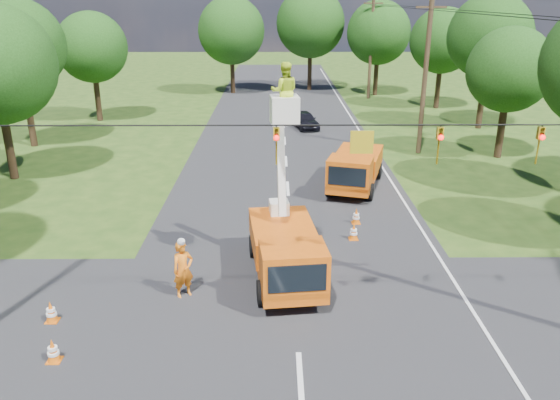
{
  "coord_description": "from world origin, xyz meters",
  "views": [
    {
      "loc": [
        -0.62,
        -11.66,
        9.37
      ],
      "look_at": [
        -0.47,
        6.46,
        2.6
      ],
      "focal_mm": 35.0,
      "sensor_mm": 36.0,
      "label": 1
    }
  ],
  "objects_px": {
    "traffic_cone_2": "(354,232)",
    "tree_far_c": "(379,33)",
    "ground_worker": "(183,270)",
    "tree_right_d": "(490,37)",
    "traffic_cone_5": "(51,312)",
    "tree_left_f": "(92,48)",
    "distant_car": "(304,120)",
    "tree_left_e": "(18,45)",
    "traffic_cone_3": "(356,216)",
    "tree_far_a": "(231,31)",
    "bucket_truck": "(286,237)",
    "tree_right_c": "(510,70)",
    "traffic_cone_7": "(358,167)",
    "tree_right_e": "(443,41)",
    "pole_right_mid": "(425,71)",
    "tree_far_b": "(311,23)",
    "traffic_cone_4": "(53,351)",
    "second_truck": "(355,168)",
    "pole_right_far": "(371,44)"
  },
  "relations": [
    {
      "from": "traffic_cone_3",
      "to": "traffic_cone_5",
      "type": "xyz_separation_m",
      "value": [
        -10.38,
        -7.64,
        0.0
      ]
    },
    {
      "from": "distant_car",
      "to": "traffic_cone_5",
      "type": "height_order",
      "value": "distant_car"
    },
    {
      "from": "tree_right_c",
      "to": "ground_worker",
      "type": "bearing_deg",
      "value": -135.26
    },
    {
      "from": "tree_right_c",
      "to": "tree_far_a",
      "type": "bearing_deg",
      "value": 127.17
    },
    {
      "from": "bucket_truck",
      "to": "pole_right_mid",
      "type": "bearing_deg",
      "value": 55.62
    },
    {
      "from": "tree_right_d",
      "to": "tree_far_a",
      "type": "bearing_deg",
      "value": 141.06
    },
    {
      "from": "bucket_truck",
      "to": "traffic_cone_2",
      "type": "height_order",
      "value": "bucket_truck"
    },
    {
      "from": "traffic_cone_4",
      "to": "tree_right_c",
      "type": "bearing_deg",
      "value": 45.43
    },
    {
      "from": "traffic_cone_3",
      "to": "pole_right_far",
      "type": "bearing_deg",
      "value": 79.95
    },
    {
      "from": "tree_left_e",
      "to": "tree_right_e",
      "type": "bearing_deg",
      "value": 23.02
    },
    {
      "from": "tree_right_d",
      "to": "tree_far_a",
      "type": "relative_size",
      "value": 1.02
    },
    {
      "from": "traffic_cone_2",
      "to": "tree_far_a",
      "type": "xyz_separation_m",
      "value": [
        -7.56,
        36.27,
        5.83
      ]
    },
    {
      "from": "traffic_cone_2",
      "to": "traffic_cone_3",
      "type": "relative_size",
      "value": 1.0
    },
    {
      "from": "traffic_cone_2",
      "to": "tree_far_c",
      "type": "bearing_deg",
      "value": 78.87
    },
    {
      "from": "traffic_cone_2",
      "to": "tree_far_c",
      "type": "relative_size",
      "value": 0.08
    },
    {
      "from": "tree_right_c",
      "to": "bucket_truck",
      "type": "bearing_deg",
      "value": -130.94
    },
    {
      "from": "bucket_truck",
      "to": "traffic_cone_7",
      "type": "xyz_separation_m",
      "value": [
        4.31,
        12.2,
        -1.27
      ]
    },
    {
      "from": "traffic_cone_5",
      "to": "tree_left_f",
      "type": "xyz_separation_m",
      "value": [
        -7.31,
        29.24,
        5.33
      ]
    },
    {
      "from": "pole_right_mid",
      "to": "tree_right_e",
      "type": "distance_m",
      "value": 15.92
    },
    {
      "from": "distant_car",
      "to": "tree_far_c",
      "type": "xyz_separation_m",
      "value": [
        7.93,
        14.94,
        5.42
      ]
    },
    {
      "from": "traffic_cone_2",
      "to": "tree_far_b",
      "type": "xyz_separation_m",
      "value": [
        0.44,
        38.27,
        6.45
      ]
    },
    {
      "from": "traffic_cone_3",
      "to": "distant_car",
      "type": "bearing_deg",
      "value": 94.08
    },
    {
      "from": "tree_far_a",
      "to": "traffic_cone_5",
      "type": "bearing_deg",
      "value": -93.37
    },
    {
      "from": "ground_worker",
      "to": "tree_left_e",
      "type": "distance_m",
      "value": 24.32
    },
    {
      "from": "traffic_cone_3",
      "to": "traffic_cone_7",
      "type": "relative_size",
      "value": 1.0
    },
    {
      "from": "traffic_cone_7",
      "to": "tree_right_c",
      "type": "bearing_deg",
      "value": 19.99
    },
    {
      "from": "traffic_cone_2",
      "to": "tree_right_d",
      "type": "distance_m",
      "value": 24.51
    },
    {
      "from": "ground_worker",
      "to": "tree_right_d",
      "type": "xyz_separation_m",
      "value": [
        18.47,
        24.71,
        5.69
      ]
    },
    {
      "from": "tree_far_b",
      "to": "pole_right_mid",
      "type": "bearing_deg",
      "value": -77.59
    },
    {
      "from": "traffic_cone_4",
      "to": "second_truck",
      "type": "bearing_deg",
      "value": 54.63
    },
    {
      "from": "traffic_cone_5",
      "to": "traffic_cone_7",
      "type": "xyz_separation_m",
      "value": [
        11.51,
        14.9,
        0.0
      ]
    },
    {
      "from": "tree_right_d",
      "to": "tree_far_a",
      "type": "xyz_separation_m",
      "value": [
        -19.8,
        16.0,
        -0.49
      ]
    },
    {
      "from": "traffic_cone_3",
      "to": "tree_right_d",
      "type": "relative_size",
      "value": 0.07
    },
    {
      "from": "second_truck",
      "to": "tree_left_e",
      "type": "height_order",
      "value": "tree_left_e"
    },
    {
      "from": "tree_left_f",
      "to": "tree_right_e",
      "type": "relative_size",
      "value": 0.97
    },
    {
      "from": "pole_right_mid",
      "to": "tree_left_e",
      "type": "height_order",
      "value": "pole_right_mid"
    },
    {
      "from": "pole_right_mid",
      "to": "tree_right_c",
      "type": "relative_size",
      "value": 1.28
    },
    {
      "from": "traffic_cone_3",
      "to": "traffic_cone_7",
      "type": "bearing_deg",
      "value": 81.16
    },
    {
      "from": "ground_worker",
      "to": "traffic_cone_3",
      "type": "relative_size",
      "value": 2.77
    },
    {
      "from": "traffic_cone_7",
      "to": "tree_right_c",
      "type": "distance_m",
      "value": 10.95
    },
    {
      "from": "tree_right_e",
      "to": "traffic_cone_3",
      "type": "bearing_deg",
      "value": -112.29
    },
    {
      "from": "bucket_truck",
      "to": "distant_car",
      "type": "height_order",
      "value": "bucket_truck"
    },
    {
      "from": "tree_right_c",
      "to": "tree_right_e",
      "type": "xyz_separation_m",
      "value": [
        0.6,
        16.0,
        0.5
      ]
    },
    {
      "from": "tree_left_f",
      "to": "traffic_cone_7",
      "type": "bearing_deg",
      "value": -37.29
    },
    {
      "from": "pole_right_far",
      "to": "tree_far_a",
      "type": "xyz_separation_m",
      "value": [
        -13.5,
        3.0,
        1.08
      ]
    },
    {
      "from": "distant_car",
      "to": "tree_far_b",
      "type": "height_order",
      "value": "tree_far_b"
    },
    {
      "from": "tree_left_e",
      "to": "tree_right_e",
      "type": "height_order",
      "value": "tree_left_e"
    },
    {
      "from": "distant_car",
      "to": "tree_left_f",
      "type": "distance_m",
      "value": 17.38
    },
    {
      "from": "bucket_truck",
      "to": "tree_right_e",
      "type": "bearing_deg",
      "value": 59.52
    },
    {
      "from": "traffic_cone_7",
      "to": "tree_far_b",
      "type": "height_order",
      "value": "tree_far_b"
    }
  ]
}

